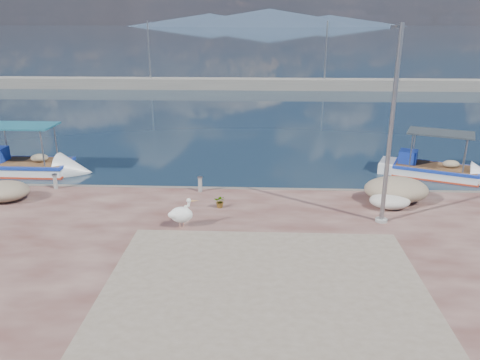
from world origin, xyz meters
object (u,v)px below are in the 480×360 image
Objects in this scene: boat_left at (26,168)px; pelican at (182,214)px; boat_right at (434,172)px; lamp_post at (390,134)px; bollard_near at (200,184)px.

boat_left reaches higher than pelican.
boat_left is 21.11m from boat_right.
pelican is 7.86m from lamp_post.
boat_right is 8.99m from lamp_post.
lamp_post is at bearing -20.73° from boat_left.
bollard_near is (9.64, -3.77, 0.64)m from boat_left.
bollard_near is (0.19, 3.69, -0.13)m from pelican.
pelican is 1.63× the size of bollard_near.
lamp_post is (-4.37, -6.99, 3.59)m from boat_right.
boat_left is at bearing 117.12° from pelican.
pelican is (-11.66, -7.85, 0.79)m from boat_right.
pelican is 0.16× the size of lamp_post.
boat_left reaches higher than boat_right.
lamp_post is at bearing -17.78° from pelican.
bollard_near is (-11.47, -4.16, 0.66)m from boat_right.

